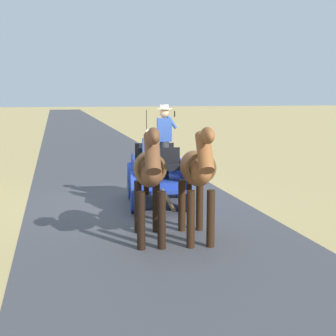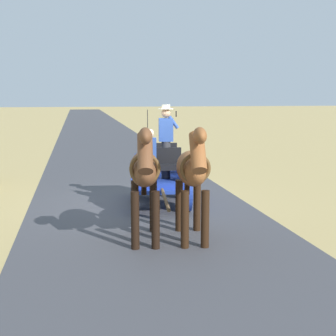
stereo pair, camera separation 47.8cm
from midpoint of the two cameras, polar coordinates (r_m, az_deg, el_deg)
name	(u,v)px [view 1 (the left image)]	position (r m, az deg, el deg)	size (l,w,h in m)	color
ground_plane	(137,205)	(12.07, -4.82, -4.37)	(200.00, 200.00, 0.00)	tan
road_surface	(137,204)	(12.07, -4.82, -4.36)	(5.43, 160.00, 0.01)	#424247
horse_drawn_carriage	(157,173)	(11.87, -2.43, -0.56)	(1.67, 4.52, 2.50)	#1E3899
horse_near_side	(197,171)	(8.86, 1.93, -0.41)	(0.74, 2.14, 2.21)	brown
horse_off_side	(149,172)	(8.77, -3.81, -0.52)	(0.74, 2.14, 2.21)	brown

